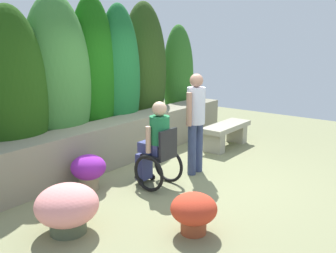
# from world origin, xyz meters

# --- Properties ---
(ground_plane) EXTENTS (12.16, 12.16, 0.00)m
(ground_plane) POSITION_xyz_m (0.00, 0.00, 0.00)
(ground_plane) COLOR #7D8059
(stone_retaining_wall) EXTENTS (6.26, 0.59, 0.78)m
(stone_retaining_wall) POSITION_xyz_m (0.00, 1.53, 0.39)
(stone_retaining_wall) COLOR gray
(stone_retaining_wall) RESTS_ON ground
(hedge_backdrop) EXTENTS (6.71, 1.08, 3.01)m
(hedge_backdrop) POSITION_xyz_m (-0.19, 2.17, 1.40)
(hedge_backdrop) COLOR #2A5121
(hedge_backdrop) RESTS_ON ground
(stone_bench) EXTENTS (1.32, 0.46, 0.49)m
(stone_bench) POSITION_xyz_m (2.08, 0.40, 0.32)
(stone_bench) COLOR #9E9986
(stone_bench) RESTS_ON ground
(person_in_wheelchair) EXTENTS (0.53, 0.66, 1.33)m
(person_in_wheelchair) POSITION_xyz_m (-0.46, 0.19, 0.62)
(person_in_wheelchair) COLOR black
(person_in_wheelchair) RESTS_ON ground
(person_standing_companion) EXTENTS (0.49, 0.30, 1.68)m
(person_standing_companion) POSITION_xyz_m (0.38, 0.05, 0.97)
(person_standing_companion) COLOR #364065
(person_standing_companion) RESTS_ON ground
(flower_pot_purple_near) EXTENTS (0.53, 0.53, 0.54)m
(flower_pot_purple_near) POSITION_xyz_m (-1.20, 0.91, 0.31)
(flower_pot_purple_near) COLOR gray
(flower_pot_purple_near) RESTS_ON ground
(flower_pot_terracotta_by_wall) EXTENTS (0.55, 0.55, 0.49)m
(flower_pot_terracotta_by_wall) POSITION_xyz_m (-1.32, -1.07, 0.27)
(flower_pot_terracotta_by_wall) COLOR #954125
(flower_pot_terracotta_by_wall) RESTS_ON ground
(flower_pot_red_accent) EXTENTS (0.74, 0.74, 0.59)m
(flower_pot_red_accent) POSITION_xyz_m (-2.22, 0.11, 0.31)
(flower_pot_red_accent) COLOR #4A533D
(flower_pot_red_accent) RESTS_ON ground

